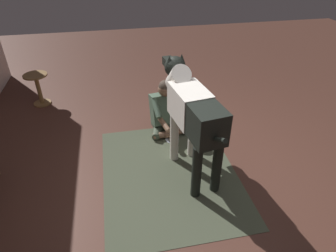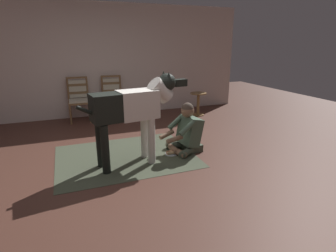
% 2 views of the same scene
% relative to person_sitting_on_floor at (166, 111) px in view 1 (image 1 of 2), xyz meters
% --- Properties ---
extents(ground_plane, '(13.82, 13.82, 0.00)m').
position_rel_person_sitting_on_floor_xyz_m(ground_plane, '(-1.06, -0.23, -0.33)').
color(ground_plane, '#4F2F25').
extents(area_rug, '(2.08, 1.64, 0.01)m').
position_rel_person_sitting_on_floor_xyz_m(area_rug, '(-0.98, 0.14, -0.33)').
color(area_rug, '#444A38').
rests_on(area_rug, ground).
extents(person_sitting_on_floor, '(0.70, 0.57, 0.81)m').
position_rel_person_sitting_on_floor_xyz_m(person_sitting_on_floor, '(0.00, 0.00, 0.00)').
color(person_sitting_on_floor, '#444F3F').
rests_on(person_sitting_on_floor, ground).
extents(large_dog, '(1.63, 0.47, 1.32)m').
position_rel_person_sitting_on_floor_xyz_m(large_dog, '(-0.89, -0.13, 0.51)').
color(large_dog, silver).
rests_on(large_dog, ground).
extents(hot_dog_on_plate, '(0.20, 0.20, 0.06)m').
position_rel_person_sitting_on_floor_xyz_m(hot_dog_on_plate, '(-0.29, -0.04, -0.31)').
color(hot_dog_on_plate, silver).
rests_on(hot_dog_on_plate, ground).
extents(round_side_table, '(0.39, 0.39, 0.56)m').
position_rel_person_sitting_on_floor_xyz_m(round_side_table, '(1.23, 1.99, -0.00)').
color(round_side_table, olive).
rests_on(round_side_table, ground).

